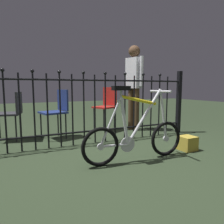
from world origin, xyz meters
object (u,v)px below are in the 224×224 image
Objects in this scene: chair_charcoal at (12,111)px; display_crate at (187,143)px; chair_navy at (57,109)px; person_visitor at (134,80)px; bicycle at (135,135)px; chair_red at (107,104)px.

chair_charcoal reaches higher than display_crate.
chair_navy reaches higher than display_crate.
chair_navy is 0.49× the size of person_visitor.
person_visitor is 1.77m from display_crate.
bicycle is 1.54× the size of chair_red.
person_visitor reaches higher than chair_navy.
person_visitor is at bearing -23.21° from chair_red.
chair_charcoal is at bearing 127.29° from bicycle.
bicycle reaches higher than chair_navy.
display_crate is (0.45, -1.73, -0.44)m from chair_red.
chair_navy is 3.94× the size of display_crate.
person_visitor is at bearing 87.88° from display_crate.
chair_navy is at bearing 134.76° from display_crate.
bicycle is 6.34× the size of display_crate.
chair_charcoal is at bearing 175.75° from person_visitor.
chair_charcoal is at bearing -178.35° from chair_red.
chair_red is at bearing 12.94° from chair_navy.
display_crate is at bearing 2.44° from bicycle.
chair_red is (0.42, 1.77, 0.23)m from bicycle.
chair_red reaches higher than chair_charcoal.
chair_navy is (-0.61, 1.53, 0.20)m from bicycle.
chair_charcoal is 1.73m from chair_red.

